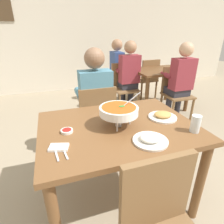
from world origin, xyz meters
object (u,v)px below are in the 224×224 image
at_px(chair_diner_main, 96,117).
at_px(chair_bg_corner, 147,77).
at_px(curry_bowl, 119,111).
at_px(chair_bg_right, 121,78).
at_px(dining_table_far, 159,77).
at_px(dining_table_main, 118,137).
at_px(patron_bg_middle, 129,73).
at_px(diner_main, 95,98).
at_px(sauce_dish, 67,131).
at_px(chair_bg_middle, 124,84).
at_px(chair_bg_left, 175,90).
at_px(drink_glass, 195,125).
at_px(patron_bg_left, 180,78).
at_px(rice_plate, 150,139).
at_px(appetizer_plate, 162,116).
at_px(patron_bg_right, 119,68).

bearing_deg(chair_diner_main, chair_bg_corner, 46.07).
distance_m(curry_bowl, chair_bg_right, 2.69).
bearing_deg(dining_table_far, dining_table_main, -129.75).
xyz_separation_m(chair_diner_main, patron_bg_middle, (0.92, 1.18, 0.24)).
relative_size(diner_main, sauce_dish, 14.56).
bearing_deg(chair_bg_right, chair_bg_middle, -105.68).
bearing_deg(chair_bg_corner, dining_table_far, -93.50).
relative_size(chair_bg_left, chair_bg_middle, 1.00).
bearing_deg(chair_bg_left, drink_glass, -123.01).
bearing_deg(chair_bg_middle, chair_bg_corner, 27.87).
distance_m(drink_glass, chair_bg_corner, 2.88).
distance_m(chair_bg_right, patron_bg_left, 1.34).
height_order(chair_bg_middle, chair_bg_corner, same).
height_order(diner_main, patron_bg_middle, same).
distance_m(rice_plate, patron_bg_left, 2.13).
height_order(curry_bowl, patron_bg_middle, patron_bg_middle).
bearing_deg(chair_diner_main, dining_table_far, 35.79).
bearing_deg(chair_bg_corner, drink_glass, -111.96).
bearing_deg(diner_main, dining_table_main, -90.00).
height_order(chair_diner_main, chair_bg_corner, same).
distance_m(sauce_dish, drink_glass, 0.95).
xyz_separation_m(rice_plate, chair_bg_right, (0.86, 2.75, -0.29)).
xyz_separation_m(appetizer_plate, patron_bg_right, (0.50, 2.44, -0.05)).
bearing_deg(chair_bg_corner, appetizer_plate, -116.16).
xyz_separation_m(dining_table_main, patron_bg_right, (0.91, 2.44, 0.08)).
distance_m(drink_glass, chair_bg_middle, 2.32).
relative_size(chair_diner_main, chair_bg_corner, 1.00).
distance_m(dining_table_main, chair_bg_right, 2.65).
height_order(rice_plate, sauce_dish, rice_plate).
relative_size(sauce_dish, chair_bg_corner, 0.10).
bearing_deg(drink_glass, appetizer_plate, 108.92).
bearing_deg(chair_bg_middle, chair_bg_right, 74.32).
distance_m(chair_bg_corner, patron_bg_right, 0.71).
xyz_separation_m(curry_bowl, drink_glass, (0.50, -0.26, -0.07)).
bearing_deg(patron_bg_left, chair_bg_corner, 89.40).
xyz_separation_m(chair_diner_main, drink_glass, (0.50, -1.02, 0.33)).
xyz_separation_m(chair_bg_left, patron_bg_middle, (-0.67, 0.54, 0.24)).
height_order(diner_main, rice_plate, diner_main).
distance_m(drink_glass, patron_bg_left, 1.88).
relative_size(dining_table_far, patron_bg_right, 0.76).
bearing_deg(rice_plate, chair_diner_main, 96.84).
height_order(chair_bg_middle, patron_bg_middle, patron_bg_middle).
height_order(chair_diner_main, chair_bg_middle, same).
xyz_separation_m(chair_bg_right, patron_bg_left, (0.58, -1.19, 0.24)).
bearing_deg(chair_bg_right, dining_table_main, -111.82).
xyz_separation_m(diner_main, patron_bg_right, (0.91, 1.66, 0.00)).
bearing_deg(dining_table_far, rice_plate, -123.39).
distance_m(curry_bowl, patron_bg_left, 2.03).
distance_m(diner_main, patron_bg_right, 1.89).
relative_size(appetizer_plate, patron_bg_right, 0.18).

